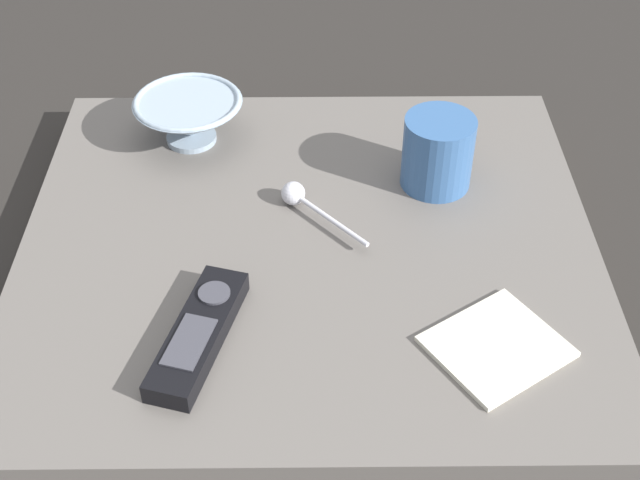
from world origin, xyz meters
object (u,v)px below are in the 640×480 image
(cereal_bowl, at_px, (189,117))
(folded_napkin, at_px, (497,346))
(tv_remote_near, at_px, (199,334))
(coffee_mug, at_px, (438,152))
(teaspoon, at_px, (298,197))

(cereal_bowl, height_order, folded_napkin, cereal_bowl)
(tv_remote_near, height_order, folded_napkin, tv_remote_near)
(coffee_mug, relative_size, folded_napkin, 0.56)
(teaspoon, bearing_deg, folded_napkin, -138.59)
(cereal_bowl, relative_size, coffee_mug, 1.54)
(cereal_bowl, distance_m, folded_napkin, 0.52)
(coffee_mug, bearing_deg, teaspoon, 105.23)
(tv_remote_near, bearing_deg, teaspoon, -24.46)
(teaspoon, xyz_separation_m, tv_remote_near, (-0.22, 0.10, -0.00))
(tv_remote_near, relative_size, folded_napkin, 1.10)
(folded_napkin, bearing_deg, cereal_bowl, 43.01)
(coffee_mug, bearing_deg, tv_remote_near, 134.50)
(cereal_bowl, distance_m, teaspoon, 0.21)
(cereal_bowl, xyz_separation_m, teaspoon, (-0.14, -0.15, -0.02))
(folded_napkin, bearing_deg, tv_remote_near, 87.81)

